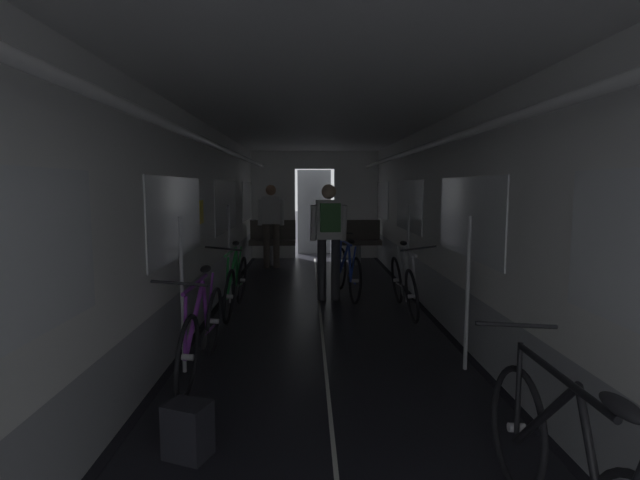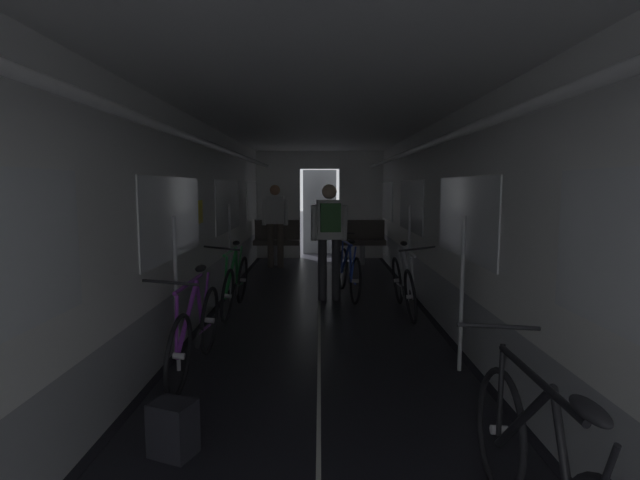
{
  "view_description": "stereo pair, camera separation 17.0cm",
  "coord_description": "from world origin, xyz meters",
  "px_view_note": "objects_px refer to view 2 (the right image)",
  "views": [
    {
      "loc": [
        -0.16,
        -2.14,
        1.66
      ],
      "look_at": [
        0.0,
        4.18,
        0.96
      ],
      "focal_mm": 27.3,
      "sensor_mm": 36.0,
      "label": 1
    },
    {
      "loc": [
        0.01,
        -2.14,
        1.66
      ],
      "look_at": [
        0.0,
        4.18,
        0.96
      ],
      "focal_mm": 27.3,
      "sensor_mm": 36.0,
      "label": 2
    }
  ],
  "objects_px": {
    "bicycle_silver": "(404,284)",
    "bicycle_black": "(542,479)",
    "person_standing_near_bench": "(276,220)",
    "backpack_on_floor": "(174,428)",
    "bench_seat_far_right": "(363,238)",
    "bicycle_purple": "(196,330)",
    "bench_seat_far_left": "(278,238)",
    "bicycle_green": "(236,283)",
    "person_cyclist_aisle": "(330,231)",
    "bicycle_blue_in_aisle": "(349,271)"
  },
  "relations": [
    {
      "from": "bicycle_purple",
      "to": "person_cyclist_aisle",
      "type": "xyz_separation_m",
      "value": [
        1.24,
        2.75,
        0.63
      ]
    },
    {
      "from": "bicycle_green",
      "to": "bicycle_blue_in_aisle",
      "type": "relative_size",
      "value": 1.0
    },
    {
      "from": "bench_seat_far_left",
      "to": "person_cyclist_aisle",
      "type": "relative_size",
      "value": 0.58
    },
    {
      "from": "person_cyclist_aisle",
      "to": "bench_seat_far_left",
      "type": "bearing_deg",
      "value": 107.82
    },
    {
      "from": "person_cyclist_aisle",
      "to": "person_standing_near_bench",
      "type": "height_order",
      "value": "same"
    },
    {
      "from": "bench_seat_far_right",
      "to": "bicycle_purple",
      "type": "height_order",
      "value": "bench_seat_far_right"
    },
    {
      "from": "bench_seat_far_left",
      "to": "bicycle_silver",
      "type": "relative_size",
      "value": 0.58
    },
    {
      "from": "bicycle_blue_in_aisle",
      "to": "bench_seat_far_left",
      "type": "bearing_deg",
      "value": 114.15
    },
    {
      "from": "bench_seat_far_left",
      "to": "person_standing_near_bench",
      "type": "relative_size",
      "value": 0.58
    },
    {
      "from": "bicycle_black",
      "to": "person_standing_near_bench",
      "type": "relative_size",
      "value": 1.0
    },
    {
      "from": "backpack_on_floor",
      "to": "bicycle_purple",
      "type": "bearing_deg",
      "value": 98.34
    },
    {
      "from": "bicycle_black",
      "to": "bicycle_blue_in_aisle",
      "type": "distance_m",
      "value": 5.24
    },
    {
      "from": "bicycle_green",
      "to": "person_cyclist_aisle",
      "type": "height_order",
      "value": "person_cyclist_aisle"
    },
    {
      "from": "bench_seat_far_right",
      "to": "backpack_on_floor",
      "type": "distance_m",
      "value": 7.59
    },
    {
      "from": "bicycle_silver",
      "to": "bicycle_blue_in_aisle",
      "type": "xyz_separation_m",
      "value": [
        -0.67,
        0.95,
        0.0
      ]
    },
    {
      "from": "backpack_on_floor",
      "to": "bench_seat_far_left",
      "type": "bearing_deg",
      "value": 90.02
    },
    {
      "from": "bench_seat_far_right",
      "to": "bicycle_green",
      "type": "bearing_deg",
      "value": -117.16
    },
    {
      "from": "bench_seat_far_right",
      "to": "backpack_on_floor",
      "type": "xyz_separation_m",
      "value": [
        -1.8,
        -7.36,
        -0.4
      ]
    },
    {
      "from": "bicycle_blue_in_aisle",
      "to": "backpack_on_floor",
      "type": "xyz_separation_m",
      "value": [
        -1.34,
        -4.37,
        -0.21
      ]
    },
    {
      "from": "bench_seat_far_left",
      "to": "bicycle_blue_in_aisle",
      "type": "height_order",
      "value": "bench_seat_far_left"
    },
    {
      "from": "bicycle_black",
      "to": "bicycle_green",
      "type": "distance_m",
      "value": 4.78
    },
    {
      "from": "bicycle_purple",
      "to": "person_cyclist_aisle",
      "type": "relative_size",
      "value": 1.0
    },
    {
      "from": "bicycle_black",
      "to": "backpack_on_floor",
      "type": "distance_m",
      "value": 2.08
    },
    {
      "from": "bicycle_black",
      "to": "bicycle_blue_in_aisle",
      "type": "bearing_deg",
      "value": 95.94
    },
    {
      "from": "person_cyclist_aisle",
      "to": "backpack_on_floor",
      "type": "distance_m",
      "value": 4.32
    },
    {
      "from": "bicycle_black",
      "to": "bicycle_green",
      "type": "xyz_separation_m",
      "value": [
        -2.09,
        4.3,
        -0.0
      ]
    },
    {
      "from": "bicycle_purple",
      "to": "bicycle_green",
      "type": "xyz_separation_m",
      "value": [
        -0.01,
        2.1,
        -0.0
      ]
    },
    {
      "from": "person_standing_near_bench",
      "to": "bicycle_blue_in_aisle",
      "type": "bearing_deg",
      "value": -62.89
    },
    {
      "from": "person_cyclist_aisle",
      "to": "backpack_on_floor",
      "type": "xyz_separation_m",
      "value": [
        -1.05,
        -4.1,
        -0.85
      ]
    },
    {
      "from": "backpack_on_floor",
      "to": "bicycle_black",
      "type": "bearing_deg",
      "value": -24.32
    },
    {
      "from": "bicycle_green",
      "to": "person_standing_near_bench",
      "type": "bearing_deg",
      "value": 86.61
    },
    {
      "from": "bicycle_blue_in_aisle",
      "to": "bicycle_black",
      "type": "bearing_deg",
      "value": -84.06
    },
    {
      "from": "bicycle_silver",
      "to": "backpack_on_floor",
      "type": "bearing_deg",
      "value": -120.45
    },
    {
      "from": "bench_seat_far_left",
      "to": "bicycle_green",
      "type": "xyz_separation_m",
      "value": [
        -0.21,
        -3.91,
        -0.19
      ]
    },
    {
      "from": "person_cyclist_aisle",
      "to": "bicycle_black",
      "type": "bearing_deg",
      "value": -80.4
    },
    {
      "from": "person_standing_near_bench",
      "to": "backpack_on_floor",
      "type": "distance_m",
      "value": 7.03
    },
    {
      "from": "bicycle_black",
      "to": "bicycle_purple",
      "type": "relative_size",
      "value": 1.0
    },
    {
      "from": "bench_seat_far_right",
      "to": "bicycle_black",
      "type": "xyz_separation_m",
      "value": [
        0.09,
        -8.21,
        -0.18
      ]
    },
    {
      "from": "person_standing_near_bench",
      "to": "backpack_on_floor",
      "type": "xyz_separation_m",
      "value": [
        0.0,
        -6.98,
        -0.81
      ]
    },
    {
      "from": "bicycle_green",
      "to": "person_cyclist_aisle",
      "type": "relative_size",
      "value": 1.0
    },
    {
      "from": "backpack_on_floor",
      "to": "bicycle_silver",
      "type": "bearing_deg",
      "value": 59.55
    },
    {
      "from": "bench_seat_far_right",
      "to": "bicycle_green",
      "type": "distance_m",
      "value": 4.4
    },
    {
      "from": "bicycle_purple",
      "to": "bench_seat_far_left",
      "type": "bearing_deg",
      "value": 88.14
    },
    {
      "from": "person_cyclist_aisle",
      "to": "bicycle_blue_in_aisle",
      "type": "xyz_separation_m",
      "value": [
        0.29,
        0.26,
        -0.63
      ]
    },
    {
      "from": "bench_seat_far_right",
      "to": "bicycle_black",
      "type": "bearing_deg",
      "value": -89.4
    },
    {
      "from": "bench_seat_far_left",
      "to": "bicycle_green",
      "type": "relative_size",
      "value": 0.58
    },
    {
      "from": "bicycle_silver",
      "to": "bicycle_blue_in_aisle",
      "type": "bearing_deg",
      "value": 125.06
    },
    {
      "from": "bench_seat_far_left",
      "to": "backpack_on_floor",
      "type": "relative_size",
      "value": 2.89
    },
    {
      "from": "bench_seat_far_right",
      "to": "person_cyclist_aisle",
      "type": "bearing_deg",
      "value": -103.0
    },
    {
      "from": "bicycle_silver",
      "to": "bicycle_black",
      "type": "relative_size",
      "value": 1.0
    }
  ]
}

